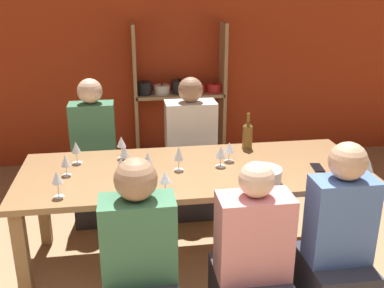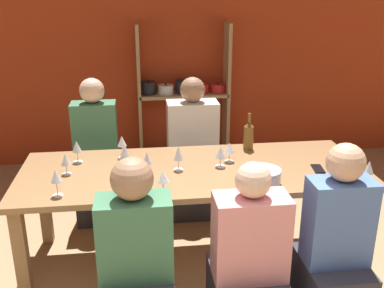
# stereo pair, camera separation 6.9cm
# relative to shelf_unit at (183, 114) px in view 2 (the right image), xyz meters

# --- Properties ---
(wall_back_red) EXTENTS (8.80, 0.06, 2.70)m
(wall_back_red) POSITION_rel_shelf_unit_xyz_m (-0.23, 0.20, 0.76)
(wall_back_red) COLOR #B23819
(wall_back_red) RESTS_ON ground_plane
(shelf_unit) EXTENTS (1.01, 0.30, 1.59)m
(shelf_unit) POSITION_rel_shelf_unit_xyz_m (0.00, 0.00, 0.00)
(shelf_unit) COLOR tan
(shelf_unit) RESTS_ON ground_plane
(dining_table) EXTENTS (2.45, 0.93, 0.74)m
(dining_table) POSITION_rel_shelf_unit_xyz_m (-0.13, -1.95, 0.07)
(dining_table) COLOR olive
(dining_table) RESTS_ON ground_plane
(mixing_bowl) EXTENTS (0.25, 0.25, 0.10)m
(mixing_bowl) POSITION_rel_shelf_unit_xyz_m (0.28, -2.25, 0.21)
(mixing_bowl) COLOR #B7BABC
(mixing_bowl) RESTS_ON dining_table
(wine_bottle_green) EXTENTS (0.08, 0.08, 0.29)m
(wine_bottle_green) POSITION_rel_shelf_unit_xyz_m (0.35, -1.60, 0.27)
(wine_bottle_green) COLOR brown
(wine_bottle_green) RESTS_ON dining_table
(wine_glass_white_a) EXTENTS (0.07, 0.07, 0.17)m
(wine_glass_white_a) POSITION_rel_shelf_unit_xyz_m (0.95, -2.37, 0.27)
(wine_glass_white_a) COLOR white
(wine_glass_white_a) RESTS_ON dining_table
(wine_glass_white_b) EXTENTS (0.07, 0.07, 0.17)m
(wine_glass_white_b) POSITION_rel_shelf_unit_xyz_m (-1.02, -2.27, 0.28)
(wine_glass_white_b) COLOR white
(wine_glass_white_b) RESTS_ON dining_table
(wine_glass_red_a) EXTENTS (0.08, 0.08, 0.16)m
(wine_glass_red_a) POSITION_rel_shelf_unit_xyz_m (-0.37, -2.34, 0.27)
(wine_glass_red_a) COLOR white
(wine_glass_red_a) RESTS_ON dining_table
(wine_glass_red_b) EXTENTS (0.07, 0.07, 0.18)m
(wine_glass_red_b) POSITION_rel_shelf_unit_xyz_m (-0.24, -1.96, 0.27)
(wine_glass_red_b) COLOR white
(wine_glass_red_b) RESTS_ON dining_table
(wine_glass_empty_a) EXTENTS (0.08, 0.08, 0.15)m
(wine_glass_empty_a) POSITION_rel_shelf_unit_xyz_m (0.14, -1.85, 0.26)
(wine_glass_empty_a) COLOR white
(wine_glass_empty_a) RESTS_ON dining_table
(wine_glass_red_c) EXTENTS (0.07, 0.07, 0.17)m
(wine_glass_red_c) POSITION_rel_shelf_unit_xyz_m (-0.46, -2.01, 0.27)
(wine_glass_red_c) COLOR white
(wine_glass_red_c) RESTS_ON dining_table
(wine_glass_red_d) EXTENTS (0.07, 0.07, 0.15)m
(wine_glass_red_d) POSITION_rel_shelf_unit_xyz_m (-1.01, -1.94, 0.26)
(wine_glass_red_d) COLOR white
(wine_glass_red_d) RESTS_ON dining_table
(wine_glass_white_c) EXTENTS (0.07, 0.07, 0.15)m
(wine_glass_white_c) POSITION_rel_shelf_unit_xyz_m (-0.62, -1.82, 0.26)
(wine_glass_white_c) COLOR white
(wine_glass_white_c) RESTS_ON dining_table
(wine_glass_empty_b) EXTENTS (0.07, 0.07, 0.15)m
(wine_glass_empty_b) POSITION_rel_shelf_unit_xyz_m (-0.64, -2.05, 0.26)
(wine_glass_empty_b) COLOR white
(wine_glass_empty_b) RESTS_ON dining_table
(wine_glass_empty_c) EXTENTS (0.07, 0.07, 0.17)m
(wine_glass_empty_c) POSITION_rel_shelf_unit_xyz_m (-0.96, -1.73, 0.27)
(wine_glass_empty_c) COLOR white
(wine_glass_empty_c) RESTS_ON dining_table
(wine_glass_empty_d) EXTENTS (0.08, 0.08, 0.16)m
(wine_glass_empty_d) POSITION_rel_shelf_unit_xyz_m (0.06, -1.94, 0.26)
(wine_glass_empty_d) COLOR white
(wine_glass_empty_d) RESTS_ON dining_table
(wine_glass_red_e) EXTENTS (0.07, 0.07, 0.17)m
(wine_glass_red_e) POSITION_rel_shelf_unit_xyz_m (-0.64, -1.67, 0.28)
(wine_glass_red_e) COLOR white
(wine_glass_red_e) RESTS_ON dining_table
(cell_phone) EXTENTS (0.09, 0.16, 0.01)m
(cell_phone) POSITION_rel_shelf_unit_xyz_m (0.74, -2.08, 0.16)
(cell_phone) COLOR black
(cell_phone) RESTS_ON dining_table
(person_near_a) EXTENTS (0.36, 0.45, 1.19)m
(person_near_a) POSITION_rel_shelf_unit_xyz_m (0.59, -2.76, -0.14)
(person_near_a) COLOR #2D2D38
(person_near_a) RESTS_ON ground_plane
(person_far_a) EXTENTS (0.37, 0.46, 1.26)m
(person_far_a) POSITION_rel_shelf_unit_xyz_m (-0.88, -1.18, -0.12)
(person_far_a) COLOR #2D2D38
(person_far_a) RESTS_ON ground_plane
(person_near_b) EXTENTS (0.41, 0.51, 1.15)m
(person_near_b) POSITION_rel_shelf_unit_xyz_m (-0.55, -2.72, -0.17)
(person_near_b) COLOR #2D2D38
(person_near_b) RESTS_ON ground_plane
(person_far_b) EXTENTS (0.44, 0.55, 1.24)m
(person_far_b) POSITION_rel_shelf_unit_xyz_m (-0.04, -1.13, -0.14)
(person_far_b) COLOR #2D2D38
(person_far_b) RESTS_ON ground_plane
(person_near_c) EXTENTS (0.41, 0.52, 1.10)m
(person_near_c) POSITION_rel_shelf_unit_xyz_m (0.08, -2.75, -0.19)
(person_near_c) COLOR #2D2D38
(person_near_c) RESTS_ON ground_plane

